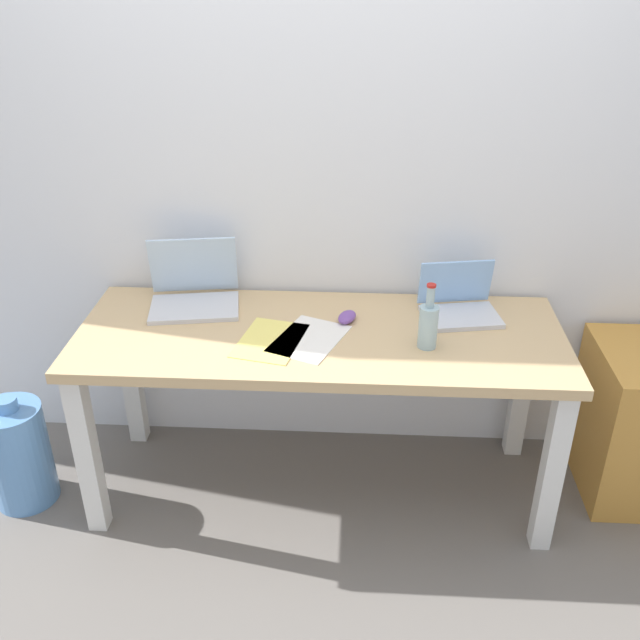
{
  "coord_description": "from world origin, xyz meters",
  "views": [
    {
      "loc": [
        0.13,
        -2.23,
        1.98
      ],
      "look_at": [
        0.0,
        0.0,
        0.77
      ],
      "focal_mm": 39.61,
      "sensor_mm": 36.0,
      "label": 1
    }
  ],
  "objects": [
    {
      "name": "ground_plane",
      "position": [
        0.0,
        0.0,
        0.0
      ],
      "size": [
        8.0,
        8.0,
        0.0
      ],
      "primitive_type": "plane",
      "color": "slate"
    },
    {
      "name": "back_wall",
      "position": [
        0.0,
        0.39,
        1.3
      ],
      "size": [
        5.2,
        0.08,
        2.6
      ],
      "primitive_type": "cube",
      "color": "white",
      "rests_on": "ground"
    },
    {
      "name": "desk",
      "position": [
        0.0,
        0.0,
        0.62
      ],
      "size": [
        1.78,
        0.66,
        0.72
      ],
      "color": "tan",
      "rests_on": "ground"
    },
    {
      "name": "laptop_left",
      "position": [
        -0.5,
        0.19,
        0.78
      ],
      "size": [
        0.37,
        0.31,
        0.26
      ],
      "color": "silver",
      "rests_on": "desk"
    },
    {
      "name": "laptop_right",
      "position": [
        0.52,
        0.17,
        0.76
      ],
      "size": [
        0.31,
        0.26,
        0.2
      ],
      "color": "silver",
      "rests_on": "desk"
    },
    {
      "name": "beer_bottle",
      "position": [
        0.38,
        -0.08,
        0.81
      ],
      "size": [
        0.07,
        0.07,
        0.24
      ],
      "color": "#99B7C1",
      "rests_on": "desk"
    },
    {
      "name": "computer_mouse",
      "position": [
        0.1,
        0.09,
        0.74
      ],
      "size": [
        0.09,
        0.11,
        0.03
      ],
      "primitive_type": "ellipsoid",
      "rotation": [
        0.0,
        0.0,
        -0.35
      ],
      "color": "#724799",
      "rests_on": "desk"
    },
    {
      "name": "paper_sheet_center",
      "position": [
        -0.04,
        -0.05,
        0.72
      ],
      "size": [
        0.31,
        0.35,
        0.0
      ],
      "primitive_type": "cube",
      "rotation": [
        0.0,
        0.0,
        -0.38
      ],
      "color": "white",
      "rests_on": "desk"
    },
    {
      "name": "paper_yellow_folder",
      "position": [
        -0.17,
        -0.07,
        0.72
      ],
      "size": [
        0.27,
        0.33,
        0.0
      ],
      "primitive_type": "cube",
      "rotation": [
        0.0,
        0.0,
        -0.21
      ],
      "color": "#F4E06B",
      "rests_on": "desk"
    },
    {
      "name": "water_cooler_jug",
      "position": [
        -1.17,
        -0.14,
        0.22
      ],
      "size": [
        0.24,
        0.24,
        0.48
      ],
      "color": "#598CC6",
      "rests_on": "ground"
    },
    {
      "name": "filing_cabinet",
      "position": [
        1.26,
        0.09,
        0.31
      ],
      "size": [
        0.4,
        0.48,
        0.62
      ],
      "primitive_type": "cube",
      "color": "#C68938",
      "rests_on": "ground"
    }
  ]
}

